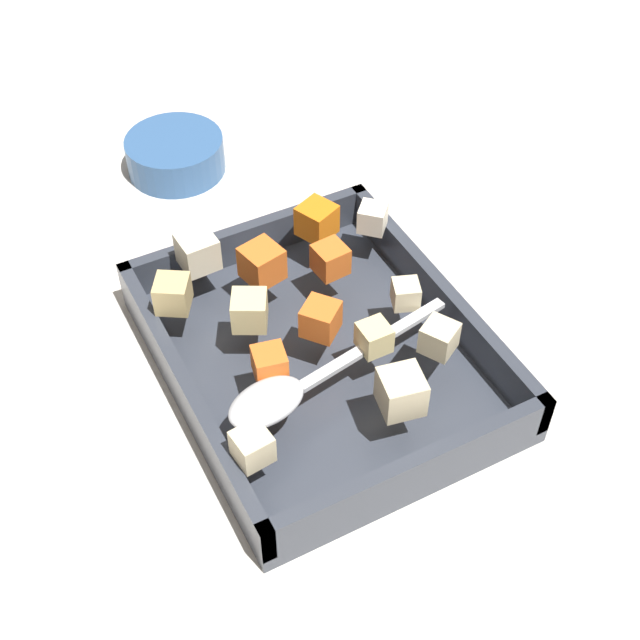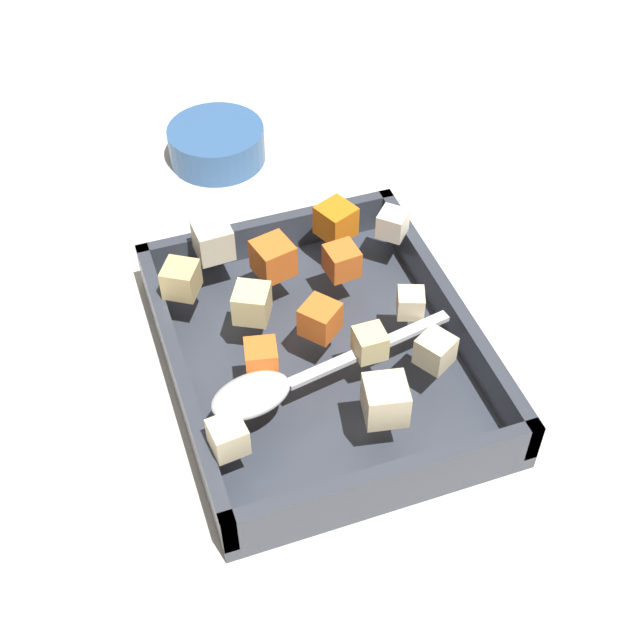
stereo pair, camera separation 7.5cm
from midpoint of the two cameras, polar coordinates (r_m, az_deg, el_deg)
ground_plane at (r=0.80m, az=3.71°, el=-2.66°), size 4.00×4.00×0.00m
baking_dish at (r=0.78m, az=2.73°, el=-2.58°), size 0.32×0.26×0.05m
carrot_chunk_corner_se at (r=0.71m, az=-0.91°, el=-2.67°), size 0.03×0.03×0.03m
carrot_chunk_mid_left at (r=0.80m, az=4.14°, el=3.77°), size 0.03×0.03×0.03m
carrot_chunk_heap_side at (r=0.79m, az=-0.41°, el=3.97°), size 0.04×0.04×0.03m
carrot_chunk_under_handle at (r=0.84m, az=3.63°, el=6.42°), size 0.04×0.04×0.03m
carrot_chunk_back_center at (r=0.74m, az=2.88°, el=-0.09°), size 0.04×0.04×0.03m
potato_chunk_heap_top at (r=0.73m, az=6.24°, el=-1.67°), size 0.03×0.03×0.03m
potato_chunk_mid_right at (r=0.69m, az=7.54°, el=-5.40°), size 0.04×0.04×0.03m
potato_chunk_far_left at (r=0.66m, az=-2.86°, el=-7.88°), size 0.03×0.03×0.03m
potato_chunk_corner_ne at (r=0.77m, az=8.76°, el=0.97°), size 0.03×0.03×0.02m
potato_chunk_near_spoon at (r=0.75m, az=-1.69°, el=0.96°), size 0.04×0.04×0.03m
potato_chunk_corner_sw at (r=0.78m, az=-6.45°, el=2.55°), size 0.04×0.04×0.03m
potato_chunk_rim_edge at (r=0.73m, az=10.51°, el=-2.15°), size 0.04×0.04×0.03m
parsnip_chunk_near_left at (r=0.81m, az=-4.45°, el=5.12°), size 0.03×0.03×0.03m
parsnip_chunk_front_center at (r=0.84m, az=7.35°, el=6.19°), size 0.04×0.04×0.03m
serving_spoon at (r=0.70m, az=-0.49°, el=-4.76°), size 0.07×0.23×0.02m
small_prep_bowl at (r=1.02m, az=-4.71°, el=11.38°), size 0.11×0.11×0.04m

